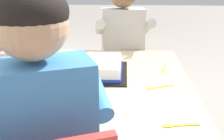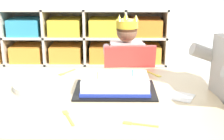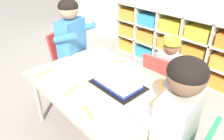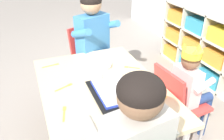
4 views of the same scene
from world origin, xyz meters
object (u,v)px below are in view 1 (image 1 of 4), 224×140
Objects in this scene: adult_helper_seated at (38,121)px; fork_scattered_mid_table at (179,125)px; activity_table at (109,88)px; fork_by_napkin at (164,69)px; fork_at_table_front_edge at (64,61)px; birthday_cake_on_tray at (102,68)px; fork_near_child_seat at (39,92)px; guest_at_table_side at (124,38)px; classroom_chair_blue at (23,90)px; paper_plate_stack at (90,101)px; child_with_crown at (1,71)px; classroom_chair_guest_side at (122,62)px; fork_beside_plate_stack at (158,87)px.

fork_scattered_mid_table is (0.19, -0.46, -0.11)m from adult_helper_seated.
fork_by_napkin is (0.20, -0.31, 0.04)m from activity_table.
fork_at_table_front_edge is at bearing 42.18° from activity_table.
fork_near_child_seat is (-0.28, 0.27, -0.03)m from birthday_cake_on_tray.
adult_helper_seated is 1.27m from guest_at_table_side.
classroom_chair_blue is 0.44m from fork_near_child_seat.
adult_helper_seated reaches higher than paper_plate_stack.
classroom_chair_blue is 0.81× the size of child_with_crown.
child_with_crown reaches higher than birthday_cake_on_tray.
guest_at_table_side reaches higher than fork_near_child_seat.
classroom_chair_guest_side is 1.72× the size of birthday_cake_on_tray.
classroom_chair_guest_side is at bearing -77.95° from fork_near_child_seat.
child_with_crown reaches higher than paper_plate_stack.
classroom_chair_guest_side is 0.98m from fork_near_child_seat.
fork_beside_plate_stack and fork_near_child_seat have the same top height.
guest_at_table_side is (-0.11, -0.02, 0.21)m from classroom_chair_guest_side.
adult_helper_seated reaches higher than fork_beside_plate_stack.
child_with_crown reaches higher than fork_near_child_seat.
birthday_cake_on_tray reaches higher than fork_near_child_seat.
fork_by_napkin is (0.01, -0.83, 0.15)m from classroom_chair_blue.
activity_table is 0.36m from fork_near_child_seat.
fork_beside_plate_stack is (0.55, -0.42, -0.11)m from adult_helper_seated.
classroom_chair_blue reaches higher than paper_plate_stack.
classroom_chair_guest_side is 0.65m from birthday_cake_on_tray.
birthday_cake_on_tray is 3.23× the size of fork_at_table_front_edge.
paper_plate_stack is at bearing -169.91° from fork_beside_plate_stack.
fork_at_table_front_edge is (0.13, 0.60, 0.00)m from fork_by_napkin.
fork_at_table_front_edge is at bearing 20.98° from paper_plate_stack.
adult_helper_seated is (-0.63, 0.17, 0.15)m from activity_table.
fork_beside_plate_stack is at bearing -108.15° from activity_table.
classroom_chair_blue is 1.72× the size of birthday_cake_on_tray.
paper_plate_stack is at bearing 39.34° from classroom_chair_blue.
classroom_chair_blue is at bearing 70.19° from activity_table.
guest_at_table_side reaches higher than fork_scattered_mid_table.
guest_at_table_side is (0.44, -0.71, 0.10)m from child_with_crown.
classroom_chair_blue is 0.77m from guest_at_table_side.
birthday_cake_on_tray is 0.39m from paper_plate_stack.
paper_plate_stack is 0.60m from fork_by_napkin.
classroom_chair_guest_side reaches higher than fork_at_table_front_edge.
fork_at_table_front_edge is at bearing 120.55° from fork_beside_plate_stack.
fork_beside_plate_stack is at bearing -84.97° from classroom_chair_guest_side.
paper_plate_stack is (-0.46, -0.58, 0.04)m from child_with_crown.
birthday_cake_on_tray is at bearing -107.13° from classroom_chair_guest_side.
activity_table is at bearing -102.65° from classroom_chair_guest_side.
activity_table is 0.14m from birthday_cake_on_tray.
classroom_chair_guest_side is 2.98× the size of paper_plate_stack.
fork_by_napkin is at bearing -75.68° from birthday_cake_on_tray.
classroom_chair_guest_side reaches higher than activity_table.
classroom_chair_guest_side is 4.78× the size of fork_scattered_mid_table.
child_with_crown is 0.61m from birthday_cake_on_tray.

